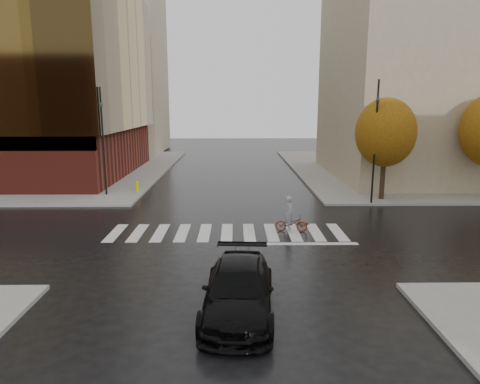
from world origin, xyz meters
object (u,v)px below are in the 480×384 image
object	(u,v)px
traffic_light_ne	(376,134)
fire_hydrant	(137,186)
cyclist	(291,220)
traffic_light_nw	(103,135)
sedan	(239,290)

from	to	relation	value
traffic_light_ne	fire_hydrant	world-z (taller)	traffic_light_ne
cyclist	fire_hydrant	size ratio (longest dim) A/B	2.36
traffic_light_ne	fire_hydrant	size ratio (longest dim) A/B	9.87
traffic_light_nw	traffic_light_ne	bearing A→B (deg)	92.74
traffic_light_ne	fire_hydrant	distance (m)	16.41
sedan	traffic_light_nw	xyz separation A→B (m)	(-8.92, 16.77, 3.49)
traffic_light_nw	fire_hydrant	distance (m)	4.26
traffic_light_ne	cyclist	bearing A→B (deg)	23.29
sedan	traffic_light_ne	xyz separation A→B (m)	(8.50, 14.07, 3.73)
sedan	cyclist	bearing A→B (deg)	76.03
cyclist	traffic_light_nw	world-z (taller)	traffic_light_nw
traffic_light_ne	sedan	bearing A→B (deg)	38.09
fire_hydrant	cyclist	bearing A→B (deg)	-44.01
sedan	traffic_light_ne	world-z (taller)	traffic_light_ne
sedan	fire_hydrant	world-z (taller)	sedan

